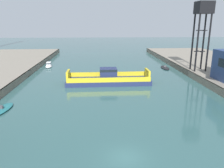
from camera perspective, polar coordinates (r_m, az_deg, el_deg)
The scene contains 6 objects.
ground_plane at distance 25.71m, azimuth 3.44°, elevation -18.41°, with size 400.00×400.00×0.00m, color #335B5B.
chain_ferry at distance 53.63m, azimuth -0.96°, elevation 1.31°, with size 20.18×6.31×3.79m.
moored_boat_near_left at distance 41.76m, azimuth -26.62°, elevation -5.92°, with size 3.22×7.02×0.94m.
moored_boat_near_right at distance 73.79m, azimuth 13.43°, elevation 4.11°, with size 2.53×7.07×0.91m.
moored_boat_mid_left at distance 77.33m, azimuth -15.93°, elevation 4.72°, with size 2.55×6.52×1.53m.
crane_tower at distance 64.08m, azimuth 22.40°, elevation 16.06°, with size 3.88×3.88×17.83m.
Camera 1 is at (-2.81, -21.14, 14.37)m, focal length 35.61 mm.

